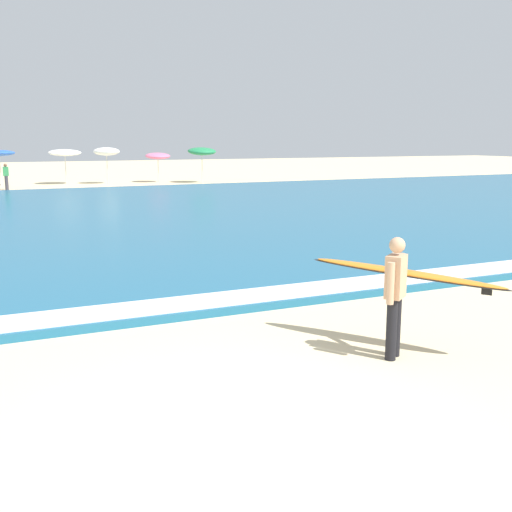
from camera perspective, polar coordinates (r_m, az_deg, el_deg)
ground_plane at (r=6.47m, az=-0.89°, el=-17.04°), size 160.00×160.00×0.00m
sea at (r=23.72m, az=-18.46°, el=3.30°), size 120.00×28.00×0.14m
surf_foam at (r=10.68m, az=-11.07°, el=-4.91°), size 120.00×1.00×0.01m
surfer_with_board at (r=8.79m, az=13.59°, el=-2.46°), size 1.99×2.53×1.73m
beach_umbrella_4 at (r=43.00m, az=-17.69°, el=9.32°), size 2.15×2.18×2.40m
beach_umbrella_5 at (r=42.57m, az=-14.00°, el=9.60°), size 1.75×1.77×2.48m
beach_umbrella_6 at (r=43.37m, az=-9.30°, el=9.35°), size 1.74×1.77×2.12m
beach_umbrella_7 at (r=42.57m, az=-5.16°, el=9.86°), size 1.98×2.02×2.51m
beachgoer_near_row_left at (r=39.32m, az=-22.62°, el=7.03°), size 0.32×0.20×1.58m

